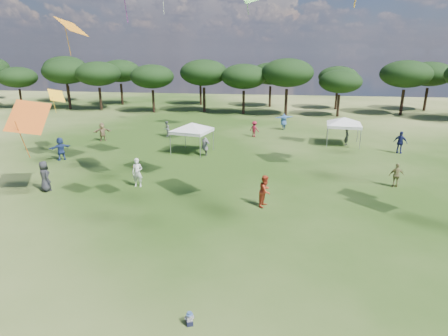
% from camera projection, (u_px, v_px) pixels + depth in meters
% --- Properties ---
extents(tree_line, '(108.78, 17.63, 7.77)m').
position_uv_depth(tree_line, '(281.00, 73.00, 52.78)').
color(tree_line, black).
rests_on(tree_line, ground).
extents(tent_left, '(5.79, 5.79, 2.90)m').
position_uv_depth(tent_left, '(192.00, 124.00, 31.68)').
color(tent_left, gray).
rests_on(tent_left, ground).
extents(tent_right, '(6.07, 6.07, 2.88)m').
position_uv_depth(tent_right, '(344.00, 119.00, 34.42)').
color(tent_right, gray).
rests_on(tent_right, ground).
extents(toddler, '(0.35, 0.38, 0.47)m').
position_uv_depth(toddler, '(190.00, 319.00, 11.87)').
color(toddler, black).
rests_on(toddler, ground).
extents(festival_crowd, '(28.84, 23.43, 1.93)m').
position_uv_depth(festival_crowd, '(209.00, 142.00, 32.37)').
color(festival_crowd, '#28282D').
rests_on(festival_crowd, ground).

